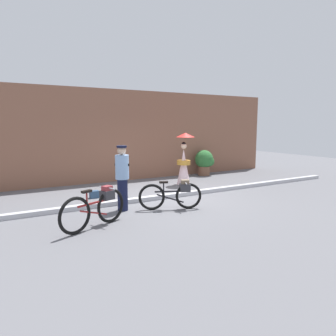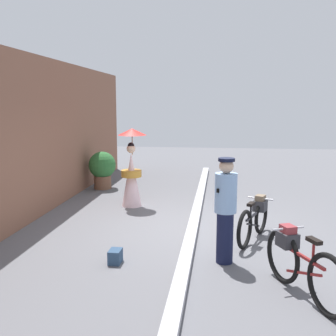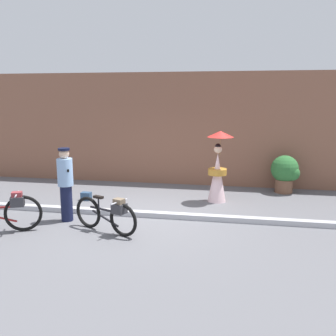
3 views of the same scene
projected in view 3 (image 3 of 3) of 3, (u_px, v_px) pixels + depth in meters
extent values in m
plane|color=slate|center=(145.00, 216.00, 8.73)|extent=(30.00, 30.00, 0.00)
cube|color=brown|center=(172.00, 129.00, 11.87)|extent=(14.00, 0.40, 3.50)
cube|color=#B2B2B7|center=(145.00, 214.00, 8.72)|extent=(14.00, 0.20, 0.12)
torus|color=black|center=(123.00, 220.00, 7.43)|extent=(0.65, 0.32, 0.68)
torus|color=black|center=(88.00, 212.00, 7.93)|extent=(0.65, 0.32, 0.68)
cube|color=black|center=(105.00, 210.00, 7.66)|extent=(0.75, 0.34, 0.04)
cube|color=black|center=(105.00, 218.00, 7.69)|extent=(0.66, 0.29, 0.25)
cylinder|color=black|center=(99.00, 203.00, 7.73)|extent=(0.03, 0.03, 0.27)
cube|color=black|center=(98.00, 197.00, 7.70)|extent=(0.24, 0.17, 0.05)
cylinder|color=silver|center=(119.00, 202.00, 7.41)|extent=(0.21, 0.46, 0.03)
cube|color=#333338|center=(119.00, 208.00, 7.44)|extent=(0.32, 0.30, 0.20)
cube|color=#72604C|center=(119.00, 202.00, 7.41)|extent=(0.25, 0.22, 0.14)
torus|color=black|center=(23.00, 213.00, 7.72)|extent=(0.72, 0.37, 0.76)
cylinder|color=silver|center=(17.00, 194.00, 7.62)|extent=(0.22, 0.45, 0.03)
cube|color=#333338|center=(17.00, 201.00, 7.65)|extent=(0.33, 0.31, 0.20)
cube|color=maroon|center=(17.00, 195.00, 7.62)|extent=(0.25, 0.23, 0.14)
cylinder|color=#141938|center=(67.00, 203.00, 8.37)|extent=(0.26, 0.26, 0.81)
cylinder|color=#8CB2E0|center=(65.00, 172.00, 8.24)|extent=(0.34, 0.34, 0.61)
sphere|color=#D8B293|center=(64.00, 154.00, 8.16)|extent=(0.22, 0.22, 0.22)
cylinder|color=black|center=(64.00, 149.00, 8.14)|extent=(0.25, 0.25, 0.05)
cube|color=black|center=(65.00, 170.00, 8.23)|extent=(0.31, 0.29, 0.06)
cone|color=silver|center=(217.00, 177.00, 9.88)|extent=(0.48, 0.48, 1.30)
cylinder|color=#C1842D|center=(217.00, 172.00, 9.85)|extent=(0.49, 0.49, 0.16)
sphere|color=beige|center=(218.00, 149.00, 9.74)|extent=(0.21, 0.21, 0.21)
sphere|color=black|center=(218.00, 146.00, 9.73)|extent=(0.16, 0.16, 0.16)
cylinder|color=olive|center=(220.00, 145.00, 9.69)|extent=(0.02, 0.02, 0.55)
cone|color=red|center=(221.00, 134.00, 9.64)|extent=(0.69, 0.69, 0.16)
cylinder|color=brown|center=(284.00, 186.00, 10.89)|extent=(0.50, 0.50, 0.39)
sphere|color=#2D6B33|center=(285.00, 169.00, 10.79)|extent=(0.79, 0.79, 0.79)
sphere|color=#2D6B33|center=(292.00, 173.00, 10.66)|extent=(0.43, 0.43, 0.43)
cube|color=navy|center=(86.00, 196.00, 10.10)|extent=(0.26, 0.18, 0.22)
cube|color=#243951|center=(85.00, 195.00, 10.04)|extent=(0.22, 0.06, 0.08)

